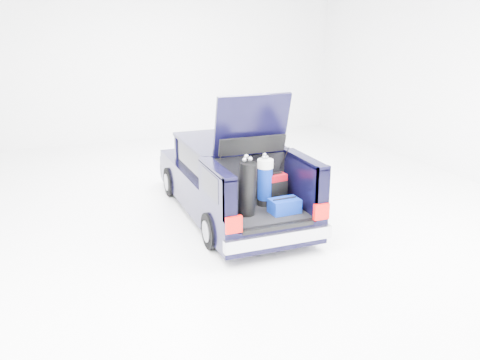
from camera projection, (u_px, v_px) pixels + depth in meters
name	position (u px, v px, depth m)	size (l,w,h in m)	color
ground	(231.00, 214.00, 9.88)	(14.00, 14.00, 0.00)	white
car	(229.00, 179.00, 9.77)	(1.87, 4.65, 2.47)	black
red_suitcase	(276.00, 189.00, 8.66)	(0.35, 0.25, 0.54)	maroon
black_golf_bag	(247.00, 189.00, 8.06)	(0.38, 0.40, 0.98)	black
blue_golf_bag	(265.00, 182.00, 8.53)	(0.34, 0.34, 0.90)	black
blue_duffel	(284.00, 206.00, 8.26)	(0.50, 0.34, 0.25)	navy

